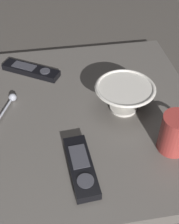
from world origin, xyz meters
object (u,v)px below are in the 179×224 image
tv_remote_near (31,70)px  coffee_mug (176,133)px  cereal_bowl (124,96)px  tv_remote_far (81,167)px  teaspoon (10,102)px

tv_remote_near → coffee_mug: bearing=42.4°
cereal_bowl → tv_remote_far: 0.24m
tv_remote_far → teaspoon: bearing=-146.3°
tv_remote_near → tv_remote_far: tv_remote_far is taller
coffee_mug → tv_remote_near: coffee_mug is taller
coffee_mug → teaspoon: (-0.22, -0.39, -0.04)m
cereal_bowl → tv_remote_far: cereal_bowl is taller
cereal_bowl → tv_remote_far: bearing=-38.0°
teaspoon → tv_remote_far: bearing=33.7°
coffee_mug → tv_remote_near: 0.49m
cereal_bowl → tv_remote_near: bearing=-130.1°
teaspoon → cereal_bowl: bearing=78.6°
cereal_bowl → coffee_mug: 0.18m
coffee_mug → tv_remote_far: bearing=-82.4°
tv_remote_near → tv_remote_far: 0.41m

